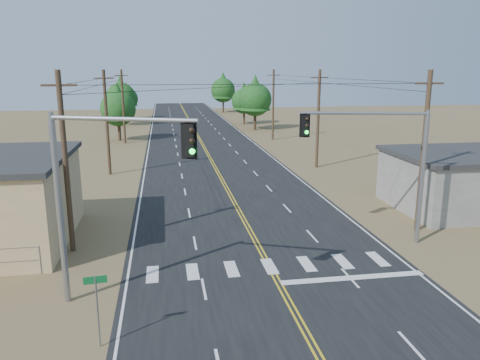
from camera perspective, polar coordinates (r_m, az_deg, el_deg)
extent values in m
plane|color=olive|center=(18.04, 9.66, -20.59)|extent=(220.00, 220.00, 0.00)
cube|color=black|center=(45.50, -2.55, 0.63)|extent=(15.00, 200.00, 0.02)
cylinder|color=gray|center=(25.66, -23.17, -8.95)|extent=(0.06, 0.06, 1.50)
cylinder|color=#4C3826|center=(27.08, -20.48, 1.83)|extent=(0.30, 0.30, 10.00)
cube|color=#4C3826|center=(26.63, -21.23, 10.72)|extent=(1.80, 0.12, 0.12)
cylinder|color=#4C3826|center=(46.65, -15.92, 6.67)|extent=(0.30, 0.30, 10.00)
cube|color=#4C3826|center=(46.39, -16.26, 11.83)|extent=(1.80, 0.12, 0.12)
cylinder|color=#4C3826|center=(66.48, -14.05, 8.63)|extent=(0.30, 0.30, 10.00)
cube|color=#4C3826|center=(66.30, -14.26, 12.25)|extent=(1.80, 0.12, 0.12)
cylinder|color=#4C3826|center=(30.84, 21.43, 3.07)|extent=(0.30, 0.30, 10.00)
cube|color=#4C3826|center=(30.44, 22.11, 10.86)|extent=(1.80, 0.12, 0.12)
cylinder|color=#4C3826|center=(48.93, 9.50, 7.29)|extent=(0.30, 0.30, 10.00)
cube|color=#4C3826|center=(48.68, 9.69, 12.21)|extent=(1.80, 0.12, 0.12)
cylinder|color=#4C3826|center=(68.10, 4.07, 9.10)|extent=(0.30, 0.30, 10.00)
cube|color=#4C3826|center=(67.92, 4.13, 12.63)|extent=(1.80, 0.12, 0.12)
cylinder|color=gray|center=(21.28, -21.08, -3.98)|extent=(0.27, 0.27, 8.01)
cylinder|color=gray|center=(20.51, -22.01, 6.77)|extent=(0.21, 0.21, 0.69)
cylinder|color=gray|center=(18.94, -14.20, 7.21)|extent=(5.82, 2.44, 0.18)
cube|color=black|center=(17.99, -6.16, 4.85)|extent=(0.50, 0.47, 1.26)
sphere|color=black|center=(17.75, -5.91, 6.04)|extent=(0.23, 0.23, 0.23)
sphere|color=black|center=(17.81, -5.88, 4.76)|extent=(0.23, 0.23, 0.23)
sphere|color=#0CE533|center=(17.87, -5.85, 3.49)|extent=(0.23, 0.23, 0.23)
cylinder|color=gray|center=(28.82, 21.28, -0.13)|extent=(0.26, 0.26, 7.50)
cylinder|color=gray|center=(28.25, 21.92, 7.29)|extent=(0.19, 0.19, 0.64)
cylinder|color=gray|center=(27.36, 14.81, 7.87)|extent=(6.94, 1.79, 0.17)
cube|color=black|center=(27.02, 7.95, 6.63)|extent=(0.44, 0.40, 1.18)
sphere|color=black|center=(26.81, 8.19, 7.38)|extent=(0.21, 0.21, 0.21)
sphere|color=black|center=(26.85, 8.16, 6.58)|extent=(0.21, 0.21, 0.21)
sphere|color=#0CE533|center=(26.90, 8.13, 5.79)|extent=(0.21, 0.21, 0.21)
cylinder|color=gray|center=(18.43, -16.95, -15.18)|extent=(0.07, 0.07, 2.78)
cube|color=#0E632C|center=(17.87, -17.24, -11.56)|extent=(0.83, 0.12, 0.28)
cylinder|color=#3F2D1E|center=(69.68, -14.50, 5.90)|extent=(0.46, 0.46, 2.98)
cone|color=#144617|center=(69.30, -14.70, 9.29)|extent=(4.63, 4.63, 5.29)
sphere|color=#144617|center=(69.37, -14.65, 8.41)|extent=(4.96, 4.96, 4.96)
cylinder|color=#3F2D1E|center=(88.74, -14.17, 7.52)|extent=(0.44, 0.44, 3.25)
cone|color=#144617|center=(88.42, -14.34, 10.43)|extent=(5.05, 5.05, 5.77)
sphere|color=#144617|center=(88.48, -14.30, 9.67)|extent=(5.41, 5.41, 5.41)
cylinder|color=#3F2D1E|center=(99.42, -13.56, 7.99)|extent=(0.47, 0.47, 2.73)
cone|color=#144617|center=(99.17, -13.68, 10.18)|extent=(4.25, 4.25, 4.86)
sphere|color=#144617|center=(99.22, -13.65, 9.61)|extent=(4.55, 4.55, 4.55)
cylinder|color=#3F2D1E|center=(79.66, 1.83, 7.32)|extent=(0.49, 0.49, 3.31)
cone|color=#144617|center=(79.31, 1.86, 10.63)|extent=(5.15, 5.15, 5.88)
sphere|color=#144617|center=(79.37, 1.85, 9.76)|extent=(5.52, 5.52, 5.52)
cylinder|color=#3F2D1E|center=(87.96, 0.50, 7.73)|extent=(0.39, 0.39, 2.78)
cone|color=#144617|center=(87.67, 0.50, 10.24)|extent=(4.33, 4.33, 4.95)
sphere|color=#144617|center=(87.73, 0.50, 9.58)|extent=(4.64, 4.64, 4.64)
cylinder|color=#3F2D1E|center=(112.20, -2.06, 9.09)|extent=(0.40, 0.40, 3.40)
cone|color=#144617|center=(111.95, -2.08, 11.50)|extent=(5.29, 5.29, 6.04)
sphere|color=#144617|center=(111.99, -2.08, 10.88)|extent=(5.67, 5.67, 5.67)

